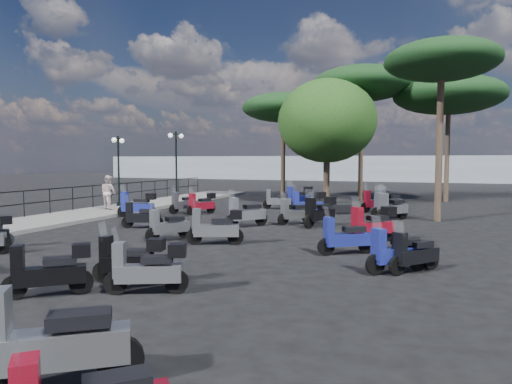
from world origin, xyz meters
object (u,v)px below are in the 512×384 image
(scooter_23, at_px, (389,202))
(scooter_14, at_px, (216,227))
(scooter_17, at_px, (299,197))
(scooter_20, at_px, (345,238))
(pine_0, at_px, (362,84))
(scooter_19, at_px, (147,269))
(scooter_10, at_px, (246,214))
(pine_2, at_px, (283,108))
(scooter_13, at_px, (49,271))
(scooter_5, at_px, (201,204))
(pine_1, at_px, (449,96))
(scooter_11, at_px, (277,200))
(scooter_4, at_px, (184,204))
(scooter_25, at_px, (413,254))
(scooter_29, at_px, (376,202))
(scooter_22, at_px, (388,207))
(scooter_8, at_px, (168,226))
(scooter_16, at_px, (308,204))
(scooter_18, at_px, (52,345))
(scooter_26, at_px, (396,253))
(pedestrian_far, at_px, (108,192))
(scooter_3, at_px, (137,205))
(lamp_post_2, at_px, (176,160))
(lamp_post_1, at_px, (119,166))
(broadleaf_tree, at_px, (327,121))
(pine_3, at_px, (442,62))
(scooter_21, at_px, (320,212))
(scooter_28, at_px, (392,208))
(scooter_15, at_px, (295,213))

(scooter_23, bearing_deg, scooter_14, 109.79)
(scooter_17, distance_m, scooter_20, 12.12)
(scooter_23, relative_size, pine_0, 0.17)
(scooter_19, bearing_deg, scooter_10, -14.49)
(pine_2, bearing_deg, scooter_17, -63.88)
(scooter_13, bearing_deg, scooter_5, -25.08)
(pine_1, height_order, pine_2, pine_1)
(scooter_23, bearing_deg, scooter_20, 128.99)
(scooter_11, relative_size, scooter_14, 0.94)
(scooter_4, height_order, scooter_17, scooter_17)
(scooter_25, relative_size, scooter_29, 0.85)
(scooter_4, bearing_deg, scooter_20, 172.88)
(scooter_13, xyz_separation_m, scooter_22, (4.81, 13.87, 0.02))
(scooter_5, relative_size, scooter_11, 0.95)
(scooter_8, relative_size, pine_2, 0.20)
(scooter_16, relative_size, pine_0, 0.19)
(scooter_18, relative_size, scooter_26, 1.21)
(pedestrian_far, height_order, scooter_26, pedestrian_far)
(scooter_18, bearing_deg, scooter_8, -11.52)
(scooter_3, xyz_separation_m, scooter_16, (6.74, 3.37, -0.01))
(lamp_post_2, bearing_deg, scooter_26, -30.23)
(scooter_29, bearing_deg, scooter_22, 162.46)
(scooter_18, xyz_separation_m, scooter_29, (1.40, 18.71, -0.04))
(lamp_post_1, bearing_deg, scooter_8, -53.96)
(scooter_19, height_order, broadleaf_tree, broadleaf_tree)
(scooter_8, xyz_separation_m, pine_3, (7.91, 7.71, 5.96))
(scooter_3, height_order, scooter_21, scooter_21)
(pedestrian_far, relative_size, broadleaf_tree, 0.23)
(scooter_26, distance_m, pine_3, 11.24)
(scooter_8, relative_size, scooter_18, 0.89)
(scooter_26, relative_size, pine_1, 0.17)
(scooter_21, height_order, pine_3, pine_3)
(lamp_post_1, distance_m, pedestrian_far, 2.11)
(lamp_post_1, relative_size, scooter_28, 2.31)
(scooter_18, bearing_deg, pedestrian_far, 1.11)
(scooter_3, xyz_separation_m, scooter_5, (2.02, 2.10, -0.06))
(scooter_22, distance_m, scooter_26, 9.83)
(pine_3, bearing_deg, pine_1, 86.34)
(scooter_4, xyz_separation_m, scooter_18, (6.96, -14.98, 0.06))
(scooter_18, relative_size, pine_2, 0.23)
(pedestrian_far, bearing_deg, scooter_5, -152.24)
(scooter_13, distance_m, scooter_15, 10.78)
(scooter_10, bearing_deg, scooter_23, -85.09)
(pine_0, bearing_deg, scooter_21, -89.37)
(scooter_15, bearing_deg, lamp_post_2, -0.35)
(scooter_11, distance_m, broadleaf_tree, 5.94)
(scooter_20, height_order, scooter_22, scooter_22)
(scooter_29, height_order, broadleaf_tree, broadleaf_tree)
(scooter_15, relative_size, scooter_23, 0.96)
(lamp_post_2, xyz_separation_m, pine_3, (15.45, -5.51, 3.88))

